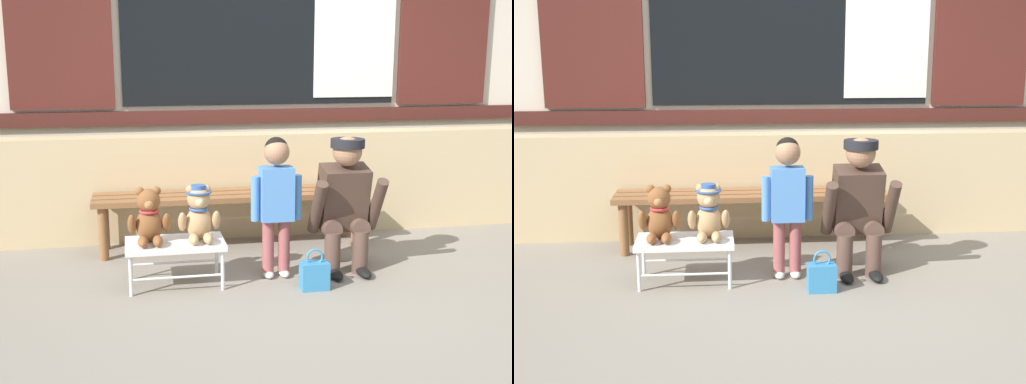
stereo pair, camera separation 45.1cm
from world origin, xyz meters
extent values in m
plane|color=gray|center=(0.00, 0.00, 0.00)|extent=(60.00, 60.00, 0.00)
cube|color=tan|center=(0.00, 1.43, 0.42)|extent=(6.59, 0.25, 0.85)
cube|color=beige|center=(0.00, 1.95, 1.80)|extent=(6.72, 0.20, 3.60)
cube|color=#471E19|center=(0.00, 1.83, 0.95)|extent=(6.18, 0.04, 0.12)
cube|color=black|center=(0.00, 1.84, 1.75)|extent=(2.40, 0.03, 1.40)
cube|color=silver|center=(0.83, 1.82, 1.75)|extent=(0.74, 0.02, 1.29)
cube|color=#4C1E19|center=(-1.68, 1.83, 1.75)|extent=(0.84, 0.05, 1.43)
cube|color=#4C1E19|center=(1.68, 1.83, 1.75)|extent=(0.84, 0.05, 1.43)
cube|color=brown|center=(-0.40, 0.92, 0.42)|extent=(2.10, 0.11, 0.04)
cube|color=brown|center=(-0.40, 1.06, 0.42)|extent=(2.10, 0.11, 0.04)
cube|color=brown|center=(-0.40, 1.20, 0.42)|extent=(2.10, 0.11, 0.04)
cylinder|color=brown|center=(-1.37, 0.92, 0.20)|extent=(0.07, 0.07, 0.40)
cylinder|color=brown|center=(-1.37, 1.20, 0.20)|extent=(0.07, 0.07, 0.40)
cylinder|color=brown|center=(0.57, 0.92, 0.20)|extent=(0.07, 0.07, 0.40)
cylinder|color=brown|center=(0.57, 1.20, 0.20)|extent=(0.07, 0.07, 0.40)
cube|color=silver|center=(-0.89, 0.29, 0.28)|extent=(0.64, 0.36, 0.04)
cylinder|color=silver|center=(-1.18, 0.14, 0.13)|extent=(0.02, 0.02, 0.26)
cylinder|color=silver|center=(-1.18, 0.44, 0.13)|extent=(0.02, 0.02, 0.26)
cylinder|color=silver|center=(-0.60, 0.14, 0.13)|extent=(0.02, 0.02, 0.26)
cylinder|color=silver|center=(-0.60, 0.44, 0.13)|extent=(0.02, 0.02, 0.26)
cylinder|color=silver|center=(-0.89, 0.14, 0.10)|extent=(0.58, 0.02, 0.02)
cylinder|color=silver|center=(-0.89, 0.44, 0.10)|extent=(0.58, 0.02, 0.02)
ellipsoid|color=brown|center=(-1.05, 0.31, 0.41)|extent=(0.17, 0.14, 0.22)
sphere|color=brown|center=(-1.05, 0.30, 0.58)|extent=(0.15, 0.15, 0.15)
sphere|color=#AE6E42|center=(-1.05, 0.25, 0.56)|extent=(0.06, 0.06, 0.06)
sphere|color=brown|center=(-1.10, 0.31, 0.63)|extent=(0.06, 0.06, 0.06)
ellipsoid|color=brown|center=(-1.16, 0.28, 0.43)|extent=(0.06, 0.11, 0.16)
ellipsoid|color=brown|center=(-1.09, 0.20, 0.33)|extent=(0.06, 0.15, 0.06)
sphere|color=brown|center=(-1.00, 0.31, 0.63)|extent=(0.06, 0.06, 0.06)
ellipsoid|color=brown|center=(-0.94, 0.28, 0.43)|extent=(0.06, 0.11, 0.16)
ellipsoid|color=brown|center=(-1.00, 0.20, 0.33)|extent=(0.06, 0.15, 0.06)
torus|color=red|center=(-1.05, 0.31, 0.51)|extent=(0.13, 0.13, 0.02)
ellipsoid|color=tan|center=(-0.73, 0.31, 0.41)|extent=(0.17, 0.14, 0.22)
sphere|color=tan|center=(-0.73, 0.30, 0.58)|extent=(0.15, 0.15, 0.15)
sphere|color=#F4C188|center=(-0.73, 0.25, 0.56)|extent=(0.06, 0.06, 0.06)
sphere|color=tan|center=(-0.78, 0.31, 0.63)|extent=(0.06, 0.06, 0.06)
ellipsoid|color=tan|center=(-0.84, 0.28, 0.43)|extent=(0.06, 0.11, 0.16)
ellipsoid|color=tan|center=(-0.77, 0.20, 0.33)|extent=(0.06, 0.15, 0.06)
sphere|color=tan|center=(-0.68, 0.31, 0.63)|extent=(0.06, 0.06, 0.06)
ellipsoid|color=tan|center=(-0.62, 0.28, 0.43)|extent=(0.06, 0.11, 0.16)
ellipsoid|color=tan|center=(-0.68, 0.20, 0.33)|extent=(0.06, 0.15, 0.06)
torus|color=#335699|center=(-0.73, 0.31, 0.51)|extent=(0.13, 0.13, 0.02)
cylinder|color=#335699|center=(-0.73, 0.31, 0.62)|extent=(0.17, 0.17, 0.01)
cylinder|color=#335699|center=(-0.73, 0.31, 0.64)|extent=(0.10, 0.10, 0.04)
cylinder|color=#994C4C|center=(-0.26, 0.33, 0.22)|extent=(0.08, 0.08, 0.36)
ellipsoid|color=silver|center=(-0.26, 0.31, 0.03)|extent=(0.07, 0.12, 0.05)
cylinder|color=#994C4C|center=(-0.15, 0.33, 0.22)|extent=(0.08, 0.08, 0.36)
ellipsoid|color=silver|center=(-0.15, 0.31, 0.03)|extent=(0.07, 0.12, 0.05)
cube|color=#4C84CC|center=(-0.20, 0.33, 0.58)|extent=(0.22, 0.15, 0.36)
cylinder|color=#4C84CC|center=(-0.35, 0.33, 0.55)|extent=(0.06, 0.06, 0.30)
cylinder|color=#4C84CC|center=(-0.06, 0.33, 0.55)|extent=(0.06, 0.06, 0.30)
sphere|color=#9E7051|center=(-0.20, 0.33, 0.86)|extent=(0.17, 0.17, 0.17)
sphere|color=black|center=(-0.20, 0.35, 0.88)|extent=(0.16, 0.16, 0.16)
cylinder|color=brown|center=(0.18, 0.29, 0.15)|extent=(0.11, 0.11, 0.30)
cylinder|color=brown|center=(0.18, 0.43, 0.32)|extent=(0.13, 0.32, 0.13)
ellipsoid|color=black|center=(0.18, 0.21, 0.03)|extent=(0.09, 0.20, 0.06)
cylinder|color=brown|center=(0.38, 0.29, 0.15)|extent=(0.11, 0.11, 0.30)
cylinder|color=brown|center=(0.38, 0.43, 0.32)|extent=(0.13, 0.32, 0.13)
ellipsoid|color=black|center=(0.38, 0.21, 0.03)|extent=(0.09, 0.20, 0.06)
cube|color=#473328|center=(0.28, 0.40, 0.52)|extent=(0.32, 0.30, 0.47)
cylinder|color=#473328|center=(0.07, 0.30, 0.48)|extent=(0.08, 0.28, 0.40)
cylinder|color=#473328|center=(0.49, 0.30, 0.48)|extent=(0.08, 0.28, 0.40)
sphere|color=#9E7051|center=(0.28, 0.33, 0.85)|extent=(0.20, 0.20, 0.20)
cylinder|color=black|center=(0.28, 0.33, 0.91)|extent=(0.23, 0.23, 0.06)
cube|color=brown|center=(0.47, 0.49, 0.38)|extent=(0.10, 0.22, 0.16)
cube|color=teal|center=(-0.01, 0.05, 0.09)|extent=(0.18, 0.11, 0.18)
torus|color=teal|center=(-0.01, 0.05, 0.22)|extent=(0.11, 0.01, 0.11)
camera|label=1|loc=(-1.14, -3.79, 1.51)|focal=45.65mm
camera|label=2|loc=(-0.69, -3.86, 1.51)|focal=45.65mm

